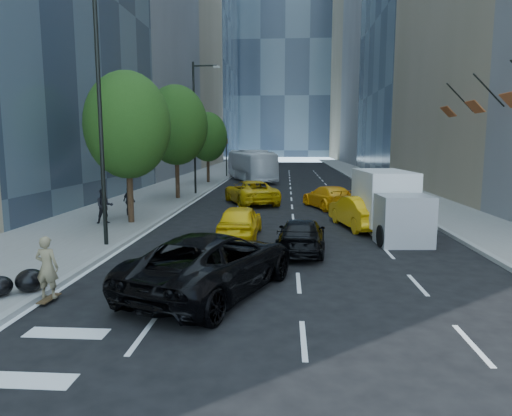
# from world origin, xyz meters

# --- Properties ---
(ground) EXTENTS (160.00, 160.00, 0.00)m
(ground) POSITION_xyz_m (0.00, 0.00, 0.00)
(ground) COLOR black
(ground) RESTS_ON ground
(sidewalk_left) EXTENTS (6.00, 120.00, 0.15)m
(sidewalk_left) POSITION_xyz_m (-9.00, 30.00, 0.07)
(sidewalk_left) COLOR slate
(sidewalk_left) RESTS_ON ground
(sidewalk_right) EXTENTS (4.00, 120.00, 0.15)m
(sidewalk_right) POSITION_xyz_m (10.00, 30.00, 0.07)
(sidewalk_right) COLOR slate
(sidewalk_right) RESTS_ON ground
(tower_left_end) EXTENTS (20.00, 28.00, 60.00)m
(tower_left_end) POSITION_xyz_m (-22.00, 92.00, 30.00)
(tower_left_end) COLOR #2A3442
(tower_left_end) RESTS_ON ground
(tower_right_far) EXTENTS (20.00, 24.00, 50.00)m
(tower_right_far) POSITION_xyz_m (22.00, 98.00, 25.00)
(tower_right_far) COLOR #7B7055
(tower_right_far) RESTS_ON ground
(lamp_near) EXTENTS (2.13, 0.22, 10.00)m
(lamp_near) POSITION_xyz_m (-6.32, 4.00, 5.81)
(lamp_near) COLOR black
(lamp_near) RESTS_ON sidewalk_left
(lamp_far) EXTENTS (2.13, 0.22, 10.00)m
(lamp_far) POSITION_xyz_m (-6.32, 22.00, 5.81)
(lamp_far) COLOR black
(lamp_far) RESTS_ON sidewalk_left
(tree_near) EXTENTS (4.20, 4.20, 7.46)m
(tree_near) POSITION_xyz_m (-7.20, 9.00, 4.97)
(tree_near) COLOR black
(tree_near) RESTS_ON sidewalk_left
(tree_mid) EXTENTS (4.50, 4.50, 7.99)m
(tree_mid) POSITION_xyz_m (-7.20, 19.00, 5.32)
(tree_mid) COLOR black
(tree_mid) RESTS_ON sidewalk_left
(tree_far) EXTENTS (3.90, 3.90, 6.92)m
(tree_far) POSITION_xyz_m (-7.20, 32.00, 4.62)
(tree_far) COLOR black
(tree_far) RESTS_ON sidewalk_left
(traffic_signal) EXTENTS (2.48, 0.53, 5.20)m
(traffic_signal) POSITION_xyz_m (-6.40, 40.00, 4.23)
(traffic_signal) COLOR black
(traffic_signal) RESTS_ON sidewalk_left
(facade_flags) EXTENTS (1.85, 13.30, 2.05)m
(facade_flags) POSITION_xyz_m (10.64, 10.00, 6.18)
(facade_flags) COLOR black
(facade_flags) RESTS_ON ground
(skateboarder) EXTENTS (0.62, 0.42, 1.66)m
(skateboarder) POSITION_xyz_m (-5.60, -2.12, 0.83)
(skateboarder) COLOR #776A4A
(skateboarder) RESTS_ON ground
(black_sedan_lincoln) EXTENTS (4.91, 6.72, 1.70)m
(black_sedan_lincoln) POSITION_xyz_m (-1.40, -1.00, 0.85)
(black_sedan_lincoln) COLOR black
(black_sedan_lincoln) RESTS_ON ground
(black_sedan_mercedes) EXTENTS (2.08, 4.48, 1.27)m
(black_sedan_mercedes) POSITION_xyz_m (1.20, 3.87, 0.63)
(black_sedan_mercedes) COLOR black
(black_sedan_mercedes) RESTS_ON ground
(taxi_a) EXTENTS (1.81, 4.26, 1.44)m
(taxi_a) POSITION_xyz_m (-1.42, 6.50, 0.72)
(taxi_a) COLOR yellow
(taxi_a) RESTS_ON ground
(taxi_b) EXTENTS (2.67, 5.09, 1.59)m
(taxi_b) POSITION_xyz_m (4.20, 9.00, 0.80)
(taxi_b) COLOR #ECAB0C
(taxi_b) RESTS_ON ground
(taxi_c) EXTENTS (4.47, 6.30, 1.60)m
(taxi_c) POSITION_xyz_m (-1.78, 17.32, 0.80)
(taxi_c) COLOR #CEA10A
(taxi_c) RESTS_ON ground
(taxi_d) EXTENTS (3.49, 5.32, 1.43)m
(taxi_d) POSITION_xyz_m (3.29, 15.50, 0.72)
(taxi_d) COLOR #FFA90D
(taxi_d) RESTS_ON ground
(city_bus) EXTENTS (6.26, 12.08, 3.29)m
(city_bus) POSITION_xyz_m (-3.20, 35.65, 1.64)
(city_bus) COLOR white
(city_bus) RESTS_ON ground
(box_truck) EXTENTS (2.59, 6.08, 2.84)m
(box_truck) POSITION_xyz_m (5.22, 7.54, 1.44)
(box_truck) COLOR silver
(box_truck) RESTS_ON ground
(pedestrian_a) EXTENTS (1.05, 0.97, 1.73)m
(pedestrian_a) POSITION_xyz_m (-8.37, 8.54, 1.01)
(pedestrian_a) COLOR black
(pedestrian_a) RESTS_ON sidewalk_left
(pedestrian_b) EXTENTS (0.99, 0.82, 1.58)m
(pedestrian_b) POSITION_xyz_m (-7.99, 11.05, 0.94)
(pedestrian_b) COLOR black
(pedestrian_b) RESTS_ON sidewalk_left
(garbage_bags) EXTENTS (1.25, 1.21, 0.62)m
(garbage_bags) POSITION_xyz_m (-6.54, -1.92, 0.44)
(garbage_bags) COLOR black
(garbage_bags) RESTS_ON sidewalk_left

